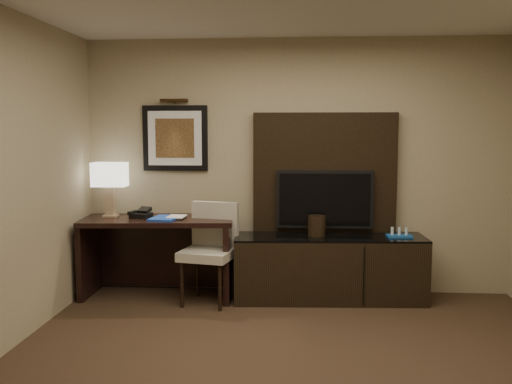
# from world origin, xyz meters

# --- Properties ---
(wall_back) EXTENTS (4.50, 0.01, 2.70)m
(wall_back) POSITION_xyz_m (0.00, 2.50, 1.35)
(wall_back) COLOR #9C8D6A
(wall_back) RESTS_ON floor
(wall_front) EXTENTS (4.50, 0.01, 2.70)m
(wall_front) POSITION_xyz_m (0.00, -2.50, 1.35)
(wall_front) COLOR #9C8D6A
(wall_front) RESTS_ON floor
(desk) EXTENTS (1.60, 0.79, 0.83)m
(desk) POSITION_xyz_m (-1.42, 2.15, 0.42)
(desk) COLOR black
(desk) RESTS_ON floor
(credenza) EXTENTS (1.96, 0.65, 0.66)m
(credenza) POSITION_xyz_m (0.35, 2.15, 0.33)
(credenza) COLOR black
(credenza) RESTS_ON floor
(tv_wall_panel) EXTENTS (1.50, 0.12, 1.30)m
(tv_wall_panel) POSITION_xyz_m (0.30, 2.44, 1.27)
(tv_wall_panel) COLOR black
(tv_wall_panel) RESTS_ON wall_back
(tv) EXTENTS (1.00, 0.08, 0.60)m
(tv) POSITION_xyz_m (0.30, 2.34, 1.02)
(tv) COLOR black
(tv) RESTS_ON tv_wall_panel
(artwork) EXTENTS (0.70, 0.04, 0.70)m
(artwork) POSITION_xyz_m (-1.30, 2.48, 1.65)
(artwork) COLOR black
(artwork) RESTS_ON wall_back
(picture_light) EXTENTS (0.04, 0.04, 0.30)m
(picture_light) POSITION_xyz_m (-1.30, 2.44, 2.05)
(picture_light) COLOR #3C2813
(picture_light) RESTS_ON wall_back
(desk_chair) EXTENTS (0.60, 0.66, 1.03)m
(desk_chair) POSITION_xyz_m (-0.87, 1.94, 0.52)
(desk_chair) COLOR #BFB79F
(desk_chair) RESTS_ON floor
(table_lamp) EXTENTS (0.40, 0.25, 0.63)m
(table_lamp) POSITION_xyz_m (-1.95, 2.21, 1.14)
(table_lamp) COLOR tan
(table_lamp) RESTS_ON desk
(desk_phone) EXTENTS (0.23, 0.22, 0.10)m
(desk_phone) POSITION_xyz_m (-1.60, 2.15, 0.88)
(desk_phone) COLOR black
(desk_phone) RESTS_ON desk
(blue_folder) EXTENTS (0.30, 0.37, 0.02)m
(blue_folder) POSITION_xyz_m (-1.33, 2.07, 0.84)
(blue_folder) COLOR #1C47B9
(blue_folder) RESTS_ON desk
(book) EXTENTS (0.18, 0.03, 0.24)m
(book) POSITION_xyz_m (-1.32, 2.15, 0.95)
(book) COLOR #BDB595
(book) RESTS_ON desk
(ice_bucket) EXTENTS (0.24, 0.24, 0.21)m
(ice_bucket) POSITION_xyz_m (0.22, 2.18, 0.77)
(ice_bucket) COLOR black
(ice_bucket) RESTS_ON credenza
(minibar_tray) EXTENTS (0.26, 0.16, 0.09)m
(minibar_tray) POSITION_xyz_m (1.05, 2.16, 0.71)
(minibar_tray) COLOR #17529A
(minibar_tray) RESTS_ON credenza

